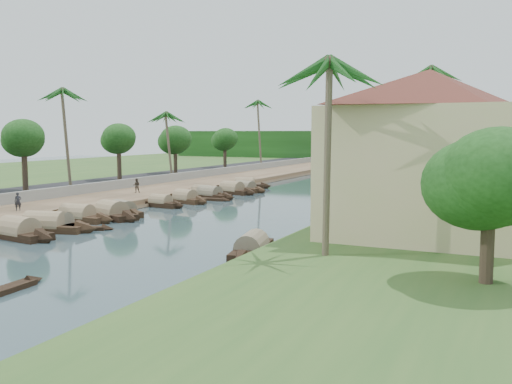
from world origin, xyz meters
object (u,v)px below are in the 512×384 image
at_px(bridge, 383,163).
at_px(sampan_1, 19,233).
at_px(person_near, 18,202).
at_px(building_near, 427,154).

relative_size(bridge, sampan_1, 3.44).
bearing_deg(sampan_1, bridge, 91.95).
distance_m(bridge, person_near, 75.05).
bearing_deg(person_near, building_near, -43.17).
height_order(building_near, sampan_1, building_near).
distance_m(building_near, sampan_1, 28.94).
xyz_separation_m(sampan_1, person_near, (-7.14, 6.52, 1.18)).
bearing_deg(sampan_1, building_near, 20.15).
xyz_separation_m(bridge, building_near, (18.99, -74.00, 4.66)).
relative_size(sampan_1, person_near, 5.08).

